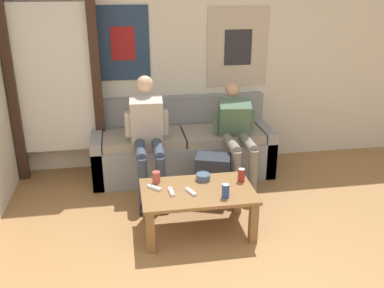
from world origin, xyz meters
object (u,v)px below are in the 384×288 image
backpack (213,178)px  game_controller_near_right (171,192)px  pillar_candle (156,177)px  drink_can_red (241,175)px  coffee_table (198,197)px  game_controller_far_center (154,188)px  person_seated_adult (148,133)px  person_seated_teen (237,132)px  game_controller_near_left (191,192)px  drink_can_blue (226,191)px  couch (182,148)px  ceramic_bowl (203,176)px

backpack → game_controller_near_right: (-0.51, -0.61, 0.20)m
backpack → pillar_candle: bearing=-148.1°
drink_can_red → backpack: bearing=107.9°
pillar_candle → game_controller_near_right: (0.11, -0.23, -0.04)m
coffee_table → game_controller_far_center: game_controller_far_center is taller
game_controller_far_center → person_seated_adult: bearing=89.5°
person_seated_teen → backpack: 0.58m
person_seated_adult → drink_can_red: (0.80, -0.78, -0.19)m
coffee_table → game_controller_near_left: bearing=-144.9°
coffee_table → backpack: (0.27, 0.59, -0.12)m
coffee_table → drink_can_blue: size_ratio=8.10×
person_seated_teen → game_controller_near_right: (-0.83, -0.90, -0.19)m
couch → person_seated_teen: person_seated_teen is taller
couch → person_seated_adult: person_seated_adult is taller
person_seated_teen → ceramic_bowl: size_ratio=7.95×
person_seated_adult → game_controller_near_right: (0.13, -0.90, -0.24)m
coffee_table → couch: bearing=87.7°
person_seated_adult → game_controller_far_center: size_ratio=9.71×
ceramic_bowl → game_controller_near_left: bearing=-123.1°
coffee_table → game_controller_near_left: game_controller_near_left is taller
coffee_table → ceramic_bowl: (0.09, 0.19, 0.11)m
game_controller_near_right → game_controller_far_center: bearing=144.5°
backpack → pillar_candle: size_ratio=3.92×
drink_can_red → game_controller_near_right: size_ratio=0.85×
person_seated_adult → person_seated_teen: (0.96, 0.00, -0.06)m
ceramic_bowl → drink_can_red: (0.34, -0.09, 0.03)m
drink_can_red → game_controller_near_right: bearing=-169.4°
person_seated_adult → drink_can_red: 1.13m
pillar_candle → drink_can_red: (0.78, -0.10, 0.01)m
ceramic_bowl → backpack: bearing=65.5°
drink_can_red → pillar_candle: bearing=172.5°
pillar_candle → game_controller_near_left: 0.38m
coffee_table → person_seated_teen: size_ratio=0.90×
person_seated_teen → drink_can_blue: size_ratio=8.98×
game_controller_near_right → game_controller_far_center: size_ratio=1.16×
person_seated_adult → drink_can_red: size_ratio=9.90×
drink_can_red → game_controller_near_left: 0.52m
drink_can_blue → drink_can_red: size_ratio=1.00×
couch → pillar_candle: couch is taller
couch → coffee_table: bearing=-92.3°
game_controller_far_center → ceramic_bowl: bearing=13.5°
game_controller_near_left → game_controller_far_center: same height
backpack → game_controller_near_right: size_ratio=3.21×
coffee_table → ceramic_bowl: 0.24m
game_controller_near_right → pillar_candle: bearing=115.7°
couch → game_controller_near_right: couch is taller
backpack → game_controller_near_left: bearing=-117.9°
backpack → game_controller_near_left: 0.76m
game_controller_far_center → backpack: bearing=38.4°
coffee_table → drink_can_blue: drink_can_blue is taller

